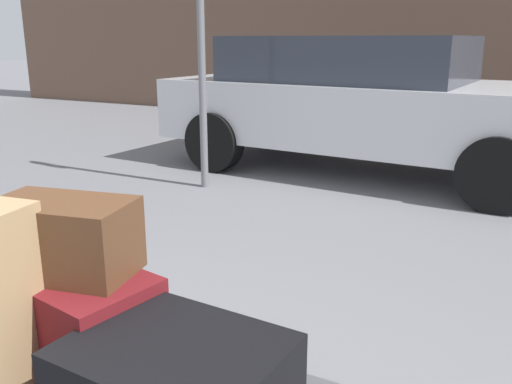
# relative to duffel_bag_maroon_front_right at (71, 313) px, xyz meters

# --- Properties ---
(duffel_bag_maroon_front_right) EXTENTS (0.66, 0.44, 0.31)m
(duffel_bag_maroon_front_right) POSITION_rel_duffel_bag_maroon_front_right_xyz_m (0.00, 0.00, 0.00)
(duffel_bag_maroon_front_right) COLOR maroon
(duffel_bag_maroon_front_right) RESTS_ON luggage_cart
(duffel_bag_brown_topmost_pile) EXTENTS (0.50, 0.35, 0.25)m
(duffel_bag_brown_topmost_pile) POSITION_rel_duffel_bag_maroon_front_right_xyz_m (0.00, 0.00, 0.28)
(duffel_bag_brown_topmost_pile) COLOR #51331E
(duffel_bag_brown_topmost_pile) RESTS_ON duffel_bag_maroon_front_right
(parked_car) EXTENTS (4.40, 2.13, 1.42)m
(parked_car) POSITION_rel_duffel_bag_maroon_front_right_xyz_m (-0.35, 4.53, 0.27)
(parked_car) COLOR silver
(parked_car) RESTS_ON ground_plane
(no_parking_sign) EXTENTS (0.49, 0.13, 2.59)m
(no_parking_sign) POSITION_rel_duffel_bag_maroon_front_right_xyz_m (-1.49, 3.14, 1.10)
(no_parking_sign) COLOR slate
(no_parking_sign) RESTS_ON ground_plane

